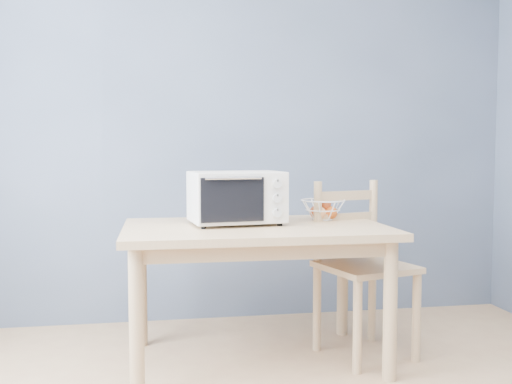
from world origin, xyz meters
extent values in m
cube|color=slate|center=(0.00, 2.25, 1.30)|extent=(4.00, 0.01, 2.60)
cube|color=tan|center=(0.05, 1.39, 0.73)|extent=(1.40, 0.90, 0.04)
cylinder|color=tan|center=(-0.57, 1.02, 0.35)|extent=(0.07, 0.07, 0.71)
cylinder|color=tan|center=(0.67, 1.02, 0.35)|extent=(0.07, 0.07, 0.71)
cylinder|color=tan|center=(-0.57, 1.76, 0.35)|extent=(0.07, 0.07, 0.71)
cylinder|color=tan|center=(0.67, 1.76, 0.35)|extent=(0.07, 0.07, 0.71)
cube|color=white|center=(-0.05, 1.45, 0.90)|extent=(0.53, 0.39, 0.27)
cube|color=black|center=(-0.11, 1.44, 0.90)|extent=(0.35, 0.32, 0.21)
cube|color=black|center=(-0.09, 1.27, 0.90)|extent=(0.33, 0.05, 0.23)
cylinder|color=silver|center=(-0.09, 1.25, 1.01)|extent=(0.29, 0.05, 0.02)
cube|color=white|center=(0.15, 1.31, 0.90)|extent=(0.14, 0.02, 0.25)
cylinder|color=black|center=(-0.24, 1.30, 0.76)|extent=(0.03, 0.03, 0.02)
cylinder|color=black|center=(0.17, 1.35, 0.76)|extent=(0.03, 0.03, 0.02)
cylinder|color=black|center=(-0.27, 1.55, 0.76)|extent=(0.03, 0.03, 0.02)
cylinder|color=black|center=(0.14, 1.60, 0.76)|extent=(0.03, 0.03, 0.02)
cylinder|color=silver|center=(0.15, 1.30, 0.98)|extent=(0.05, 0.02, 0.05)
cylinder|color=silver|center=(0.15, 1.30, 0.90)|extent=(0.05, 0.02, 0.05)
cylinder|color=silver|center=(0.15, 1.30, 0.83)|extent=(0.05, 0.02, 0.05)
torus|color=white|center=(0.47, 1.56, 0.87)|extent=(0.32, 0.32, 0.01)
torus|color=white|center=(0.47, 1.56, 0.81)|extent=(0.25, 0.25, 0.01)
torus|color=white|center=(0.47, 1.56, 0.76)|extent=(0.15, 0.15, 0.01)
sphere|color=red|center=(0.44, 1.57, 0.80)|extent=(0.08, 0.08, 0.08)
sphere|color=#C35216|center=(0.51, 1.54, 0.79)|extent=(0.08, 0.08, 0.08)
sphere|color=#F9A561|center=(0.48, 1.61, 0.79)|extent=(0.08, 0.08, 0.08)
sphere|color=red|center=(0.48, 1.56, 0.85)|extent=(0.07, 0.07, 0.07)
sphere|color=#F9A561|center=(0.44, 1.52, 0.80)|extent=(0.07, 0.07, 0.07)
cube|color=tan|center=(0.67, 1.37, 0.51)|extent=(0.56, 0.56, 0.03)
cylinder|color=tan|center=(0.54, 1.13, 0.24)|extent=(0.05, 0.05, 0.49)
cylinder|color=tan|center=(0.91, 1.24, 0.24)|extent=(0.05, 0.05, 0.49)
cylinder|color=tan|center=(0.43, 1.51, 0.24)|extent=(0.05, 0.05, 0.49)
cylinder|color=tan|center=(0.80, 1.61, 0.24)|extent=(0.05, 0.05, 0.49)
cylinder|color=tan|center=(0.43, 1.51, 0.73)|extent=(0.05, 0.05, 0.49)
cylinder|color=tan|center=(0.80, 1.61, 0.73)|extent=(0.05, 0.05, 0.49)
cube|color=tan|center=(0.62, 1.56, 0.63)|extent=(0.38, 0.13, 0.05)
cube|color=tan|center=(0.62, 1.56, 0.76)|extent=(0.38, 0.13, 0.05)
cube|color=tan|center=(0.62, 1.56, 0.89)|extent=(0.38, 0.13, 0.05)
camera|label=1|loc=(-0.47, -1.62, 1.14)|focal=40.00mm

